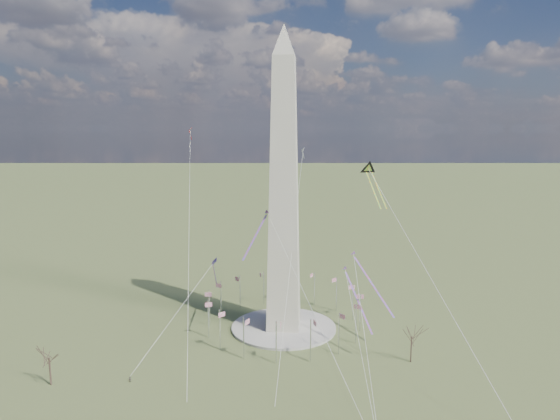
# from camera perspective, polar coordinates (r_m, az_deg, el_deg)

# --- Properties ---
(ground) EXTENTS (2000.00, 2000.00, 0.00)m
(ground) POSITION_cam_1_polar(r_m,az_deg,el_deg) (176.94, 0.43, -13.37)
(ground) COLOR #4A6030
(ground) RESTS_ON ground
(plaza) EXTENTS (36.00, 36.00, 0.80)m
(plaza) POSITION_cam_1_polar(r_m,az_deg,el_deg) (176.79, 0.43, -13.25)
(plaza) COLOR #ACA89D
(plaza) RESTS_ON ground
(washington_monument) EXTENTS (15.56, 15.56, 100.00)m
(washington_monument) POSITION_cam_1_polar(r_m,az_deg,el_deg) (164.55, 0.45, 2.23)
(washington_monument) COLOR beige
(washington_monument) RESTS_ON plaza
(flagpole_ring) EXTENTS (54.40, 54.40, 13.00)m
(flagpole_ring) POSITION_cam_1_polar(r_m,az_deg,el_deg) (174.27, 0.43, -11.16)
(flagpole_ring) COLOR silver
(flagpole_ring) RESTS_ON ground
(tree_near) EXTENTS (6.85, 6.85, 11.99)m
(tree_near) POSITION_cam_1_polar(r_m,az_deg,el_deg) (155.38, 14.83, -13.59)
(tree_near) COLOR #4F3B30
(tree_near) RESTS_ON ground
(tree_far) EXTENTS (6.58, 6.58, 11.52)m
(tree_far) POSITION_cam_1_polar(r_m,az_deg,el_deg) (151.69, -24.90, -14.90)
(tree_far) COLOR #4F3B30
(tree_far) RESTS_ON ground
(person_west) EXTENTS (0.80, 0.65, 1.55)m
(person_west) POSITION_cam_1_polar(r_m,az_deg,el_deg) (148.96, -16.78, -18.02)
(person_west) COLOR gray
(person_west) RESTS_ON ground
(kite_delta_black) EXTENTS (8.72, 18.25, 14.85)m
(kite_delta_black) POSITION_cam_1_polar(r_m,az_deg,el_deg) (178.64, 10.18, 4.37)
(kite_delta_black) COLOR black
(kite_delta_black) RESTS_ON ground
(kite_diamond_purple) EXTENTS (2.17, 3.31, 10.09)m
(kite_diamond_purple) POSITION_cam_1_polar(r_m,az_deg,el_deg) (179.64, -7.51, -6.17)
(kite_diamond_purple) COLOR navy
(kite_diamond_purple) RESTS_ON ground
(kite_streamer_left) EXTENTS (12.27, 19.45, 15.01)m
(kite_streamer_left) POSITION_cam_1_polar(r_m,az_deg,el_deg) (156.17, 9.87, -7.31)
(kite_streamer_left) COLOR red
(kite_streamer_left) RESTS_ON ground
(kite_streamer_mid) EXTENTS (6.56, 18.18, 12.82)m
(kite_streamer_mid) POSITION_cam_1_polar(r_m,az_deg,el_deg) (159.51, -2.46, -2.23)
(kite_streamer_mid) COLOR red
(kite_streamer_mid) RESTS_ON ground
(kite_streamer_right) EXTENTS (9.79, 23.06, 16.56)m
(kite_streamer_right) POSITION_cam_1_polar(r_m,az_deg,el_deg) (177.37, 8.39, -8.99)
(kite_streamer_right) COLOR red
(kite_streamer_right) RESTS_ON ground
(kite_small_red) EXTENTS (1.23, 2.07, 4.87)m
(kite_small_red) POSITION_cam_1_polar(r_m,az_deg,el_deg) (203.47, -10.22, 8.87)
(kite_small_red) COLOR red
(kite_small_red) RESTS_ON ground
(kite_small_white) EXTENTS (1.49, 2.22, 4.72)m
(kite_small_white) POSITION_cam_1_polar(r_m,az_deg,el_deg) (210.09, 2.66, 6.83)
(kite_small_white) COLOR white
(kite_small_white) RESTS_ON ground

